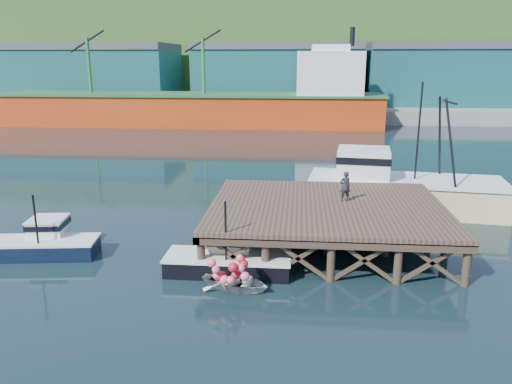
# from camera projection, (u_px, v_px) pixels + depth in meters

# --- Properties ---
(ground) EXTENTS (300.00, 300.00, 0.00)m
(ground) POSITION_uv_depth(u_px,v_px,m) (222.00, 240.00, 26.83)
(ground) COLOR black
(ground) RESTS_ON ground
(wharf) EXTENTS (12.00, 10.00, 2.62)m
(wharf) POSITION_uv_depth(u_px,v_px,m) (327.00, 209.00, 25.69)
(wharf) COLOR brown
(wharf) RESTS_ON ground
(far_quay) EXTENTS (160.00, 40.00, 2.00)m
(far_quay) POSITION_uv_depth(u_px,v_px,m) (279.00, 106.00, 93.97)
(far_quay) COLOR gray
(far_quay) RESTS_ON ground
(warehouse_left) EXTENTS (32.00, 16.00, 9.00)m
(warehouse_left) POSITION_uv_depth(u_px,v_px,m) (86.00, 76.00, 90.70)
(warehouse_left) COLOR #1B5C5A
(warehouse_left) RESTS_ON far_quay
(warehouse_mid) EXTENTS (28.00, 16.00, 9.00)m
(warehouse_mid) POSITION_uv_depth(u_px,v_px,m) (278.00, 77.00, 87.75)
(warehouse_mid) COLOR #1B5C5A
(warehouse_mid) RESTS_ON far_quay
(warehouse_right) EXTENTS (30.00, 16.00, 9.00)m
(warehouse_right) POSITION_uv_depth(u_px,v_px,m) (453.00, 77.00, 85.22)
(warehouse_right) COLOR #1B5C5A
(warehouse_right) RESTS_ON far_quay
(cargo_ship) EXTENTS (55.50, 10.00, 13.75)m
(cargo_ship) POSITION_uv_depth(u_px,v_px,m) (215.00, 103.00, 72.91)
(cargo_ship) COLOR #C13C12
(cargo_ship) RESTS_ON ground
(hillside) EXTENTS (220.00, 50.00, 22.00)m
(hillside) POSITION_uv_depth(u_px,v_px,m) (285.00, 53.00, 120.30)
(hillside) COLOR #2D511E
(hillside) RESTS_ON ground
(boat_navy) EXTENTS (5.42, 3.18, 3.27)m
(boat_navy) POSITION_uv_depth(u_px,v_px,m) (45.00, 242.00, 24.64)
(boat_navy) COLOR black
(boat_navy) RESTS_ON ground
(boat_black) EXTENTS (5.69, 4.82, 3.52)m
(boat_black) POSITION_uv_depth(u_px,v_px,m) (229.00, 257.00, 22.77)
(boat_black) COLOR black
(boat_black) RESTS_ON ground
(trawler) EXTENTS (12.54, 5.78, 8.10)m
(trawler) POSITION_uv_depth(u_px,v_px,m) (401.00, 185.00, 31.77)
(trawler) COLOR beige
(trawler) RESTS_ON ground
(dinghy) EXTENTS (3.57, 3.12, 0.62)m
(dinghy) POSITION_uv_depth(u_px,v_px,m) (236.00, 282.00, 21.04)
(dinghy) COLOR white
(dinghy) RESTS_ON ground
(dockworker) EXTENTS (0.67, 0.54, 1.61)m
(dockworker) POSITION_uv_depth(u_px,v_px,m) (345.00, 186.00, 26.22)
(dockworker) COLOR #212129
(dockworker) RESTS_ON wharf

